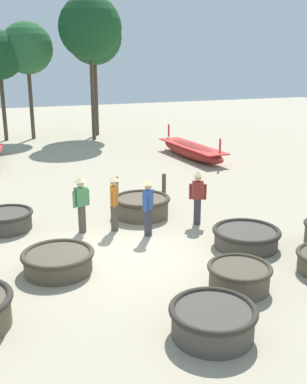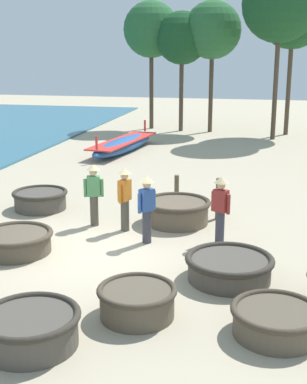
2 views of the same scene
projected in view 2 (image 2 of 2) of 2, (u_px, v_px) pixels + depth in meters
name	position (u px, v px, depth m)	size (l,w,h in m)	color
ground_plane	(92.00, 251.00, 12.58)	(80.00, 80.00, 0.00)	tan
coracle_weathered	(137.00, 301.00, 9.42)	(1.43, 1.43, 0.56)	brown
coracle_far_left	(30.00, 328.00, 8.48)	(1.63, 1.63, 0.58)	#4C473F
coracle_nearest	(16.00, 241.00, 12.41)	(1.74, 1.74, 0.51)	brown
coracle_tilted	(40.00, 199.00, 15.78)	(1.63, 1.63, 0.56)	#4C473F
coracle_center	(229.00, 267.00, 10.94)	(1.83, 1.83, 0.51)	#4C473F
coracle_front_right	(276.00, 320.00, 8.82)	(1.53, 1.53, 0.50)	brown
coracle_upturned	(177.00, 211.00, 14.50)	(1.85, 1.85, 0.65)	brown
long_boat_blue_hull	(123.00, 145.00, 24.59)	(2.02, 6.05, 1.12)	#285693
fisherman_standing_right	(147.00, 205.00, 12.86)	(0.38, 0.43, 1.67)	#383842
fisherman_standing_left	(94.00, 191.00, 14.15)	(0.52, 0.36, 1.67)	#4C473D
fisherman_by_coracle	(221.00, 206.00, 12.79)	(0.48, 0.36, 1.67)	#383842
fisherman_crouching	(125.00, 195.00, 13.74)	(0.36, 0.51, 1.67)	#4C473D
mooring_post_shoreline	(218.00, 199.00, 14.80)	(0.14, 0.14, 1.16)	brown
mooring_post_mid_beach	(177.00, 190.00, 16.12)	(0.14, 0.14, 0.93)	brown
tree_tall_back	(280.00, 4.00, 26.33)	(3.79, 3.79, 8.63)	#4C3D2D
tree_rightmost	(151.00, 30.00, 30.40)	(3.18, 3.18, 7.25)	#4C3D2D
tree_left_mid	(213.00, 30.00, 29.12)	(3.14, 3.14, 7.16)	#4C3D2D
tree_leftmost	(293.00, 15.00, 27.94)	(3.56, 3.56, 8.11)	#4C3D2D
tree_center	(182.00, 38.00, 29.57)	(2.91, 2.91, 6.63)	#4C3D2D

